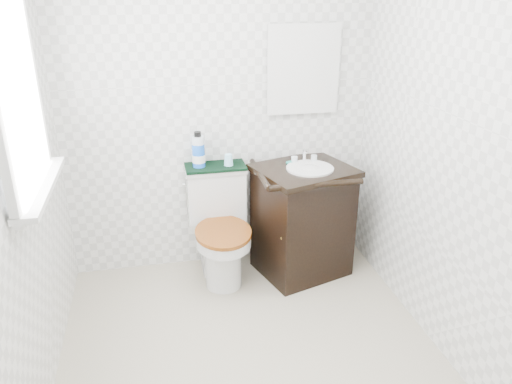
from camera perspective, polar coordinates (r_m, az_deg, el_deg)
name	(u,v)px	position (r m, az deg, el deg)	size (l,w,h in m)	color
floor	(254,361)	(3.03, -0.25, -18.79)	(2.40, 2.40, 0.00)	#ABA389
wall_back	(219,108)	(3.54, -4.30, 9.52)	(2.40, 2.40, 0.00)	silver
wall_front	(345,317)	(1.38, 10.16, -13.86)	(2.40, 2.40, 0.00)	silver
wall_left	(9,183)	(2.45, -26.40, 0.88)	(2.40, 2.40, 0.00)	silver
wall_right	(459,151)	(2.83, 22.14, 4.39)	(2.40, 2.40, 0.00)	silver
window	(14,92)	(2.58, -25.91, 10.21)	(0.02, 0.70, 0.90)	white
mirror	(303,70)	(3.60, 5.43, 13.75)	(0.50, 0.02, 0.60)	silver
toilet	(220,232)	(3.62, -4.18, -4.56)	(0.43, 0.63, 0.80)	silver
vanity	(303,218)	(3.64, 5.36, -2.99)	(0.77, 0.71, 0.92)	black
trash_bin	(288,252)	(3.76, 3.65, -6.85)	(0.22, 0.18, 0.30)	white
towel	(215,167)	(3.54, -4.67, 2.92)	(0.42, 0.22, 0.02)	black
mouthwash_bottle	(198,151)	(3.49, -6.60, 4.69)	(0.09, 0.09, 0.25)	blue
cup	(228,160)	(3.52, -3.16, 3.70)	(0.06, 0.06, 0.08)	#9BE1FF
soap_bar	(291,162)	(3.57, 4.01, 3.46)	(0.07, 0.05, 0.02)	#1A7E76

